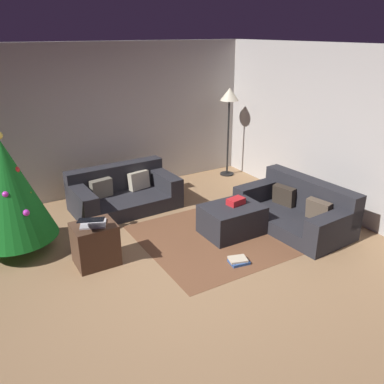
{
  "coord_description": "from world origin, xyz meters",
  "views": [
    {
      "loc": [
        -1.92,
        -3.63,
        2.77
      ],
      "look_at": [
        0.63,
        0.63,
        0.75
      ],
      "focal_mm": 37.38,
      "sensor_mm": 36.0,
      "label": 1
    }
  ],
  "objects_px": {
    "christmas_tree": "(9,190)",
    "book_stack": "(238,261)",
    "ottoman": "(232,220)",
    "couch_left": "(123,193)",
    "gift_box": "(236,201)",
    "tv_remote": "(238,201)",
    "side_table": "(95,244)",
    "corner_lamp": "(229,101)",
    "couch_right": "(298,210)",
    "laptop": "(92,222)"
  },
  "relations": [
    {
      "from": "couch_left",
      "to": "corner_lamp",
      "type": "relative_size",
      "value": 0.98
    },
    {
      "from": "ottoman",
      "to": "book_stack",
      "type": "xyz_separation_m",
      "value": [
        -0.41,
        -0.72,
        -0.18
      ]
    },
    {
      "from": "couch_right",
      "to": "side_table",
      "type": "relative_size",
      "value": 3.19
    },
    {
      "from": "christmas_tree",
      "to": "book_stack",
      "type": "height_order",
      "value": "christmas_tree"
    },
    {
      "from": "side_table",
      "to": "couch_right",
      "type": "bearing_deg",
      "value": -10.05
    },
    {
      "from": "couch_left",
      "to": "corner_lamp",
      "type": "bearing_deg",
      "value": -172.01
    },
    {
      "from": "side_table",
      "to": "ottoman",
      "type": "bearing_deg",
      "value": -6.48
    },
    {
      "from": "couch_right",
      "to": "laptop",
      "type": "distance_m",
      "value": 3.04
    },
    {
      "from": "couch_left",
      "to": "ottoman",
      "type": "distance_m",
      "value": 1.97
    },
    {
      "from": "ottoman",
      "to": "couch_left",
      "type": "bearing_deg",
      "value": 120.7
    },
    {
      "from": "gift_box",
      "to": "book_stack",
      "type": "bearing_deg",
      "value": -123.36
    },
    {
      "from": "laptop",
      "to": "corner_lamp",
      "type": "bearing_deg",
      "value": 29.81
    },
    {
      "from": "side_table",
      "to": "gift_box",
      "type": "bearing_deg",
      "value": -5.44
    },
    {
      "from": "ottoman",
      "to": "laptop",
      "type": "height_order",
      "value": "laptop"
    },
    {
      "from": "side_table",
      "to": "corner_lamp",
      "type": "bearing_deg",
      "value": 29.28
    },
    {
      "from": "gift_box",
      "to": "tv_remote",
      "type": "height_order",
      "value": "gift_box"
    },
    {
      "from": "gift_box",
      "to": "christmas_tree",
      "type": "bearing_deg",
      "value": 160.3
    },
    {
      "from": "couch_left",
      "to": "book_stack",
      "type": "distance_m",
      "value": 2.5
    },
    {
      "from": "couch_left",
      "to": "christmas_tree",
      "type": "distance_m",
      "value": 1.98
    },
    {
      "from": "gift_box",
      "to": "book_stack",
      "type": "xyz_separation_m",
      "value": [
        -0.49,
        -0.74,
        -0.44
      ]
    },
    {
      "from": "couch_left",
      "to": "christmas_tree",
      "type": "bearing_deg",
      "value": 18.38
    },
    {
      "from": "couch_left",
      "to": "tv_remote",
      "type": "xyz_separation_m",
      "value": [
        1.18,
        -1.6,
        0.19
      ]
    },
    {
      "from": "ottoman",
      "to": "tv_remote",
      "type": "xyz_separation_m",
      "value": [
        0.17,
        0.1,
        0.23
      ]
    },
    {
      "from": "tv_remote",
      "to": "book_stack",
      "type": "distance_m",
      "value": 1.08
    },
    {
      "from": "couch_left",
      "to": "couch_right",
      "type": "xyz_separation_m",
      "value": [
        2.01,
        -2.0,
        0.0
      ]
    },
    {
      "from": "side_table",
      "to": "laptop",
      "type": "xyz_separation_m",
      "value": [
        -0.02,
        -0.05,
        0.33
      ]
    },
    {
      "from": "christmas_tree",
      "to": "book_stack",
      "type": "relative_size",
      "value": 5.97
    },
    {
      "from": "couch_right",
      "to": "corner_lamp",
      "type": "relative_size",
      "value": 0.99
    },
    {
      "from": "couch_left",
      "to": "corner_lamp",
      "type": "xyz_separation_m",
      "value": [
        2.44,
        0.43,
        1.24
      ]
    },
    {
      "from": "ottoman",
      "to": "laptop",
      "type": "relative_size",
      "value": 1.71
    },
    {
      "from": "gift_box",
      "to": "tv_remote",
      "type": "bearing_deg",
      "value": 37.97
    },
    {
      "from": "couch_left",
      "to": "gift_box",
      "type": "bearing_deg",
      "value": 121.19
    },
    {
      "from": "book_stack",
      "to": "ottoman",
      "type": "bearing_deg",
      "value": 60.29
    },
    {
      "from": "ottoman",
      "to": "tv_remote",
      "type": "bearing_deg",
      "value": 30.01
    },
    {
      "from": "side_table",
      "to": "corner_lamp",
      "type": "distance_m",
      "value": 4.07
    },
    {
      "from": "tv_remote",
      "to": "side_table",
      "type": "height_order",
      "value": "side_table"
    },
    {
      "from": "couch_right",
      "to": "christmas_tree",
      "type": "xyz_separation_m",
      "value": [
        -3.77,
        1.35,
        0.63
      ]
    },
    {
      "from": "book_stack",
      "to": "corner_lamp",
      "type": "height_order",
      "value": "corner_lamp"
    },
    {
      "from": "ottoman",
      "to": "corner_lamp",
      "type": "distance_m",
      "value": 2.86
    },
    {
      "from": "tv_remote",
      "to": "christmas_tree",
      "type": "height_order",
      "value": "christmas_tree"
    },
    {
      "from": "couch_right",
      "to": "corner_lamp",
      "type": "bearing_deg",
      "value": -13.71
    },
    {
      "from": "tv_remote",
      "to": "book_stack",
      "type": "bearing_deg",
      "value": -113.53
    },
    {
      "from": "side_table",
      "to": "laptop",
      "type": "relative_size",
      "value": 1.1
    },
    {
      "from": "ottoman",
      "to": "side_table",
      "type": "xyz_separation_m",
      "value": [
        -1.96,
        0.22,
        0.06
      ]
    },
    {
      "from": "tv_remote",
      "to": "laptop",
      "type": "relative_size",
      "value": 0.33
    },
    {
      "from": "ottoman",
      "to": "laptop",
      "type": "bearing_deg",
      "value": 175.15
    },
    {
      "from": "gift_box",
      "to": "side_table",
      "type": "relative_size",
      "value": 0.46
    },
    {
      "from": "couch_left",
      "to": "christmas_tree",
      "type": "relative_size",
      "value": 1.05
    },
    {
      "from": "gift_box",
      "to": "side_table",
      "type": "bearing_deg",
      "value": 174.56
    },
    {
      "from": "tv_remote",
      "to": "side_table",
      "type": "relative_size",
      "value": 0.29
    }
  ]
}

